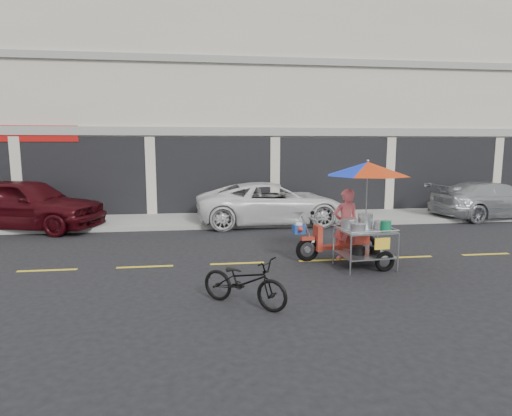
{
  "coord_description": "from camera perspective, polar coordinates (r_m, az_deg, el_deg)",
  "views": [
    {
      "loc": [
        -2.82,
        -9.18,
        2.59
      ],
      "look_at": [
        -1.5,
        0.6,
        1.15
      ],
      "focal_mm": 30.0,
      "sensor_mm": 36.0,
      "label": 1
    }
  ],
  "objects": [
    {
      "name": "sidewalk",
      "position": [
        15.16,
        3.14,
        -1.25
      ],
      "size": [
        45.0,
        3.0,
        0.15
      ],
      "primitive_type": "cube",
      "color": "gray",
      "rests_on": "ground"
    },
    {
      "name": "silver_pickup",
      "position": [
        17.45,
        28.95,
        0.9
      ],
      "size": [
        4.69,
        2.31,
        1.31
      ],
      "primitive_type": "imported",
      "rotation": [
        0.0,
        0.0,
        1.68
      ],
      "color": "#A1A4A8",
      "rests_on": "ground"
    },
    {
      "name": "maroon_sedan",
      "position": [
        14.97,
        -28.44,
        0.48
      ],
      "size": [
        5.12,
        3.19,
        1.63
      ],
      "primitive_type": "imported",
      "rotation": [
        0.0,
        0.0,
        1.28
      ],
      "color": "#35060C",
      "rests_on": "ground"
    },
    {
      "name": "food_vendor_rig",
      "position": [
        9.51,
        13.48,
        1.2
      ],
      "size": [
        2.42,
        1.92,
        2.32
      ],
      "rotation": [
        0.0,
        0.0,
        0.09
      ],
      "color": "black",
      "rests_on": "ground"
    },
    {
      "name": "centerline",
      "position": [
        9.95,
        9.13,
        -6.88
      ],
      "size": [
        42.0,
        0.1,
        0.01
      ],
      "primitive_type": "cube",
      "color": "gold",
      "rests_on": "ground"
    },
    {
      "name": "ground",
      "position": [
        9.95,
        9.13,
        -6.9
      ],
      "size": [
        90.0,
        90.0,
        0.0
      ],
      "primitive_type": "plane",
      "color": "black"
    },
    {
      "name": "white_pickup",
      "position": [
        14.21,
        2.16,
        0.64
      ],
      "size": [
        5.07,
        2.46,
        1.39
      ],
      "primitive_type": "imported",
      "rotation": [
        0.0,
        0.0,
        1.6
      ],
      "color": "silver",
      "rests_on": "ground"
    },
    {
      "name": "near_bicycle",
      "position": [
        7.04,
        -1.58,
        -9.75
      ],
      "size": [
        1.57,
        1.39,
        0.82
      ],
      "primitive_type": "imported",
      "rotation": [
        0.0,
        0.0,
        0.92
      ],
      "color": "black",
      "rests_on": "ground"
    },
    {
      "name": "shophouse_block",
      "position": [
        20.62,
        8.41,
        12.8
      ],
      "size": [
        36.0,
        8.11,
        10.4
      ],
      "color": "beige",
      "rests_on": "ground"
    }
  ]
}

